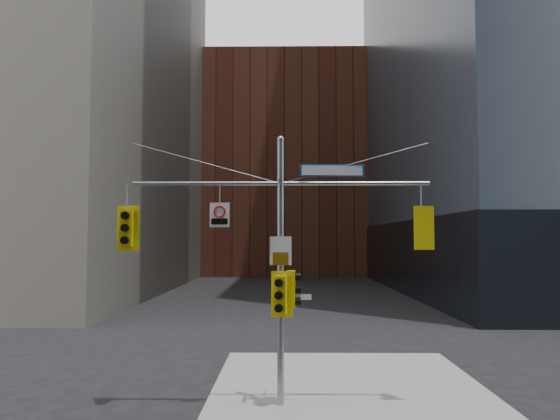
{
  "coord_description": "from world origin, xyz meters",
  "views": [
    {
      "loc": [
        0.14,
        -11.38,
        4.49
      ],
      "look_at": [
        -0.02,
        2.0,
        5.28
      ],
      "focal_mm": 32.0,
      "sensor_mm": 36.0,
      "label": 1
    }
  ],
  "objects_px": {
    "street_sign_blade": "(332,170)",
    "signal_assembly": "(281,242)",
    "regulatory_sign_arm": "(220,214)",
    "traffic_light_pole_side": "(293,289)",
    "traffic_light_pole_front": "(281,295)",
    "traffic_light_east_arm": "(422,228)",
    "traffic_light_west_arm": "(127,228)"
  },
  "relations": [
    {
      "from": "street_sign_blade",
      "to": "signal_assembly",
      "type": "bearing_deg",
      "value": 176.47
    },
    {
      "from": "signal_assembly",
      "to": "regulatory_sign_arm",
      "type": "bearing_deg",
      "value": -179.29
    },
    {
      "from": "traffic_light_pole_side",
      "to": "traffic_light_pole_front",
      "type": "relative_size",
      "value": 0.81
    },
    {
      "from": "signal_assembly",
      "to": "traffic_light_east_arm",
      "type": "distance_m",
      "value": 3.79
    },
    {
      "from": "signal_assembly",
      "to": "traffic_light_west_arm",
      "type": "distance_m",
      "value": 4.17
    },
    {
      "from": "traffic_light_pole_side",
      "to": "traffic_light_pole_front",
      "type": "distance_m",
      "value": 0.44
    },
    {
      "from": "traffic_light_east_arm",
      "to": "regulatory_sign_arm",
      "type": "xyz_separation_m",
      "value": [
        -5.41,
        -0.02,
        0.37
      ]
    },
    {
      "from": "traffic_light_west_arm",
      "to": "traffic_light_pole_side",
      "type": "xyz_separation_m",
      "value": [
        4.47,
        -0.01,
        -1.63
      ]
    },
    {
      "from": "traffic_light_pole_front",
      "to": "traffic_light_pole_side",
      "type": "bearing_deg",
      "value": 53.22
    },
    {
      "from": "traffic_light_west_arm",
      "to": "signal_assembly",
      "type": "bearing_deg",
      "value": -4.05
    },
    {
      "from": "traffic_light_east_arm",
      "to": "street_sign_blade",
      "type": "bearing_deg",
      "value": -8.9
    },
    {
      "from": "traffic_light_pole_side",
      "to": "street_sign_blade",
      "type": "xyz_separation_m",
      "value": [
        1.07,
        -0.0,
        3.18
      ]
    },
    {
      "from": "traffic_light_pole_side",
      "to": "street_sign_blade",
      "type": "height_order",
      "value": "street_sign_blade"
    },
    {
      "from": "signal_assembly",
      "to": "traffic_light_east_arm",
      "type": "bearing_deg",
      "value": 0.02
    },
    {
      "from": "traffic_light_pole_side",
      "to": "street_sign_blade",
      "type": "relative_size",
      "value": 0.56
    },
    {
      "from": "traffic_light_pole_side",
      "to": "traffic_light_east_arm",
      "type": "bearing_deg",
      "value": -87.17
    },
    {
      "from": "traffic_light_pole_front",
      "to": "regulatory_sign_arm",
      "type": "bearing_deg",
      "value": -175.74
    },
    {
      "from": "signal_assembly",
      "to": "traffic_light_west_arm",
      "type": "relative_size",
      "value": 6.52
    },
    {
      "from": "street_sign_blade",
      "to": "traffic_light_pole_front",
      "type": "bearing_deg",
      "value": -172.65
    },
    {
      "from": "signal_assembly",
      "to": "street_sign_blade",
      "type": "relative_size",
      "value": 4.58
    },
    {
      "from": "traffic_light_west_arm",
      "to": "traffic_light_pole_front",
      "type": "relative_size",
      "value": 1.02
    },
    {
      "from": "traffic_light_west_arm",
      "to": "regulatory_sign_arm",
      "type": "relative_size",
      "value": 1.86
    },
    {
      "from": "traffic_light_pole_side",
      "to": "traffic_light_pole_front",
      "type": "xyz_separation_m",
      "value": [
        -0.32,
        -0.27,
        -0.11
      ]
    },
    {
      "from": "regulatory_sign_arm",
      "to": "traffic_light_pole_front",
      "type": "bearing_deg",
      "value": -7.33
    },
    {
      "from": "traffic_light_east_arm",
      "to": "regulatory_sign_arm",
      "type": "height_order",
      "value": "regulatory_sign_arm"
    },
    {
      "from": "traffic_light_west_arm",
      "to": "street_sign_blade",
      "type": "distance_m",
      "value": 5.76
    },
    {
      "from": "traffic_light_pole_side",
      "to": "regulatory_sign_arm",
      "type": "height_order",
      "value": "regulatory_sign_arm"
    },
    {
      "from": "street_sign_blade",
      "to": "traffic_light_west_arm",
      "type": "bearing_deg",
      "value": 176.24
    },
    {
      "from": "traffic_light_pole_front",
      "to": "street_sign_blade",
      "type": "height_order",
      "value": "street_sign_blade"
    },
    {
      "from": "traffic_light_pole_front",
      "to": "street_sign_blade",
      "type": "xyz_separation_m",
      "value": [
        1.39,
        0.27,
        3.3
      ]
    },
    {
      "from": "signal_assembly",
      "to": "traffic_light_pole_front",
      "type": "height_order",
      "value": "signal_assembly"
    },
    {
      "from": "regulatory_sign_arm",
      "to": "traffic_light_pole_side",
      "type": "bearing_deg",
      "value": 1.97
    }
  ]
}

